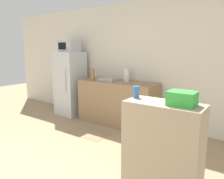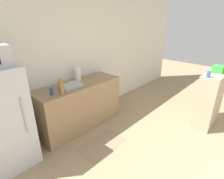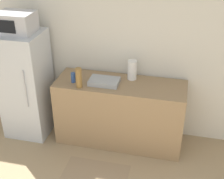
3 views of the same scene
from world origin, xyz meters
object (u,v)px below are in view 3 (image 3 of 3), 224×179
object	(u,v)px
bottle_short	(73,78)
microwave	(16,23)
refrigerator	(26,85)
bottle_tall	(79,78)
paper_towel_roll	(132,70)

from	to	relation	value
bottle_short	microwave	bearing A→B (deg)	176.65
microwave	refrigerator	bearing A→B (deg)	71.87
bottle_tall	bottle_short	world-z (taller)	bottle_tall
refrigerator	bottle_tall	world-z (taller)	refrigerator
refrigerator	bottle_short	distance (m)	0.78
refrigerator	microwave	distance (m)	0.91
bottle_short	paper_towel_roll	xyz separation A→B (m)	(0.75, 0.27, 0.07)
microwave	bottle_short	xyz separation A→B (m)	(0.75, -0.04, -0.69)
refrigerator	bottle_tall	distance (m)	0.93
refrigerator	paper_towel_roll	xyz separation A→B (m)	(1.50, 0.23, 0.29)
bottle_short	refrigerator	bearing A→B (deg)	176.55
bottle_tall	paper_towel_roll	bearing A→B (deg)	31.86
microwave	bottle_tall	bearing A→B (deg)	-10.37
refrigerator	bottle_tall	xyz separation A→B (m)	(0.87, -0.16, 0.29)
microwave	bottle_tall	world-z (taller)	microwave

